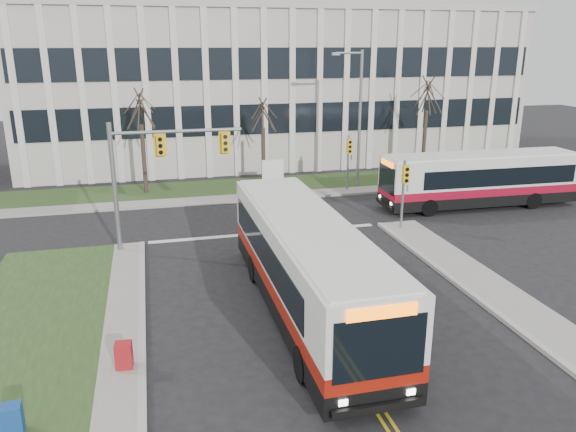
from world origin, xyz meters
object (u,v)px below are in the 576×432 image
at_px(newspaper_box_blue, 12,422).
at_px(newspaper_box_red, 124,357).
at_px(directory_sign, 273,172).
at_px(bus_cross, 479,181).
at_px(bus_main, 306,268).
at_px(streetlight, 358,112).

height_order(newspaper_box_blue, newspaper_box_red, same).
relative_size(newspaper_box_blue, newspaper_box_red, 1.00).
height_order(directory_sign, bus_cross, bus_cross).
xyz_separation_m(bus_cross, newspaper_box_blue, (-23.15, -16.03, -1.13)).
height_order(directory_sign, bus_main, bus_main).
bearing_deg(directory_sign, newspaper_box_blue, -116.99).
distance_m(streetlight, directory_sign, 6.96).
height_order(bus_main, newspaper_box_red, bus_main).
height_order(bus_main, newspaper_box_blue, bus_main).
height_order(bus_main, bus_cross, bus_main).
bearing_deg(streetlight, newspaper_box_blue, -128.26).
xyz_separation_m(bus_main, newspaper_box_red, (-6.44, -2.42, -1.30)).
relative_size(directory_sign, bus_main, 0.15).
xyz_separation_m(streetlight, newspaper_box_red, (-14.83, -19.68, -4.72)).
bearing_deg(newspaper_box_blue, streetlight, 46.41).
bearing_deg(bus_main, directory_sign, 80.98).
distance_m(newspaper_box_blue, newspaper_box_red, 3.62).
xyz_separation_m(directory_sign, newspaper_box_red, (-9.30, -20.98, -0.70)).
xyz_separation_m(bus_cross, newspaper_box_red, (-20.51, -13.55, -1.13)).
bearing_deg(bus_main, newspaper_box_blue, -151.94).
distance_m(bus_main, newspaper_box_red, 7.00).
relative_size(bus_cross, newspaper_box_blue, 12.69).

